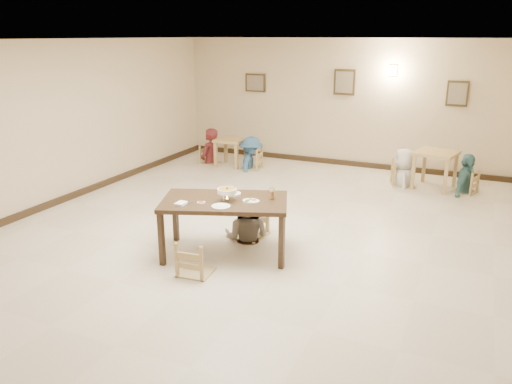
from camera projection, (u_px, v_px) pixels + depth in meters
The scene contains 31 objects.
floor at pixel (252, 234), 8.04m from camera, with size 10.00×10.00×0.00m, color beige.
ceiling at pixel (252, 40), 7.13m from camera, with size 10.00×10.00×0.00m, color white.
wall_back at pixel (340, 103), 11.93m from camera, with size 10.00×10.00×0.00m, color beige.
wall_left at pixel (55, 124), 9.16m from camera, with size 10.00×10.00×0.00m, color beige.
baseboard_back at pixel (336, 162), 12.33m from camera, with size 8.00×0.06×0.12m, color black.
baseboard_left at pixel (65, 198), 9.58m from camera, with size 0.06×10.00×0.12m, color black.
picture_a at pixel (255, 83), 12.63m from camera, with size 0.55×0.04×0.45m.
picture_b at pixel (344, 82), 11.70m from camera, with size 0.50×0.04×0.60m.
picture_c at pixel (457, 94), 10.76m from camera, with size 0.45×0.04×0.55m.
wall_sconce at pixel (393, 70), 11.18m from camera, with size 0.16×0.05×0.22m, color #FFD88C.
main_table at pixel (225, 205), 7.10m from camera, with size 2.01×1.56×0.83m.
chair_far at pixel (248, 203), 7.80m from camera, with size 0.51×0.51×1.09m.
chair_near at pixel (195, 242), 6.59m from camera, with size 0.43×0.43×0.92m.
main_diner at pixel (247, 191), 7.64m from camera, with size 0.75×0.59×1.55m, color gray.
curry_warmer at pixel (227, 191), 6.99m from camera, with size 0.31×0.27×0.25m.
rice_plate_far at pixel (231, 193), 7.32m from camera, with size 0.32×0.32×0.07m.
rice_plate_near at pixel (221, 206), 6.77m from camera, with size 0.26×0.26×0.06m.
fried_plate at pixel (251, 201), 6.98m from camera, with size 0.25×0.25×0.05m.
chili_dish at pixel (201, 202), 6.93m from camera, with size 0.11×0.11×0.02m.
napkin_cutlery at pixel (181, 203), 6.87m from camera, with size 0.16×0.25×0.03m.
drink_glass at pixel (272, 194), 7.10m from camera, with size 0.08×0.08×0.16m.
bg_table_left at pixel (231, 144), 12.06m from camera, with size 0.69×0.69×0.67m.
bg_table_right at pixel (436, 158), 10.26m from camera, with size 0.93×0.93×0.78m.
bg_chair_ll at pixel (210, 146), 12.30m from camera, with size 0.41×0.41×0.88m.
bg_chair_lr at pixel (251, 149), 11.81m from camera, with size 0.45×0.45×0.96m.
bg_chair_rl at pixel (404, 162), 10.52m from camera, with size 0.47×0.47×0.99m.
bg_chair_rr at pixel (467, 171), 10.02m from camera, with size 0.42×0.42×0.88m.
bg_diner_a at pixel (209, 128), 12.17m from camera, with size 0.64×0.42×1.76m, color #571B1D.
bg_diner_b at pixel (251, 137), 11.72m from camera, with size 1.00×0.58×1.55m, color #37628A.
bg_diner_c at pixel (406, 149), 10.43m from camera, with size 0.77×0.50×1.58m, color silver.
bg_diner_d at pixel (469, 154), 9.92m from camera, with size 0.94×0.39×1.60m, color #467B7E.
Camera 1 is at (3.14, -6.77, 3.07)m, focal length 35.00 mm.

